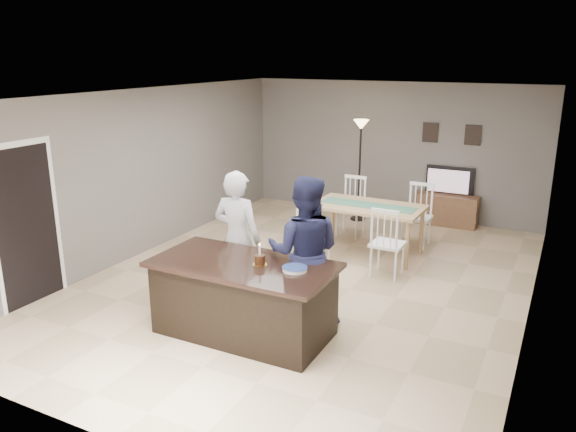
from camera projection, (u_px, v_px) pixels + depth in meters
The scene contains 14 objects.
floor at pixel (308, 281), 8.29m from camera, with size 8.00×8.00×0.00m, color tan.
room_shell at pixel (309, 169), 7.82m from camera, with size 8.00×8.00×8.00m.
kitchen_island at pixel (244, 298), 6.62m from camera, with size 2.15×1.10×0.90m.
tv_console at pixel (446, 210), 10.91m from camera, with size 1.20×0.40×0.60m, color brown.
television at pixel (449, 181), 10.81m from camera, with size 0.91×0.12×0.53m, color black.
tv_screen_glow at pixel (448, 181), 10.74m from camera, with size 0.78×0.78×0.00m, color orange.
picture_frames at pixel (451, 134), 10.70m from camera, with size 1.10×0.02×0.38m.
doorway at pixel (25, 212), 7.27m from camera, with size 0.00×2.10×2.65m.
woman at pixel (237, 238), 7.33m from camera, with size 0.66×0.43×1.81m, color silver.
man at pixel (304, 252), 6.73m from camera, with size 0.91×0.71×1.88m, color #1C1E3E.
birthday_cake at pixel (260, 260), 6.43m from camera, with size 0.17×0.17×0.26m.
plate_stack at pixel (295, 269), 6.26m from camera, with size 0.28×0.28×0.04m.
dining_table at pixel (368, 214), 9.23m from camera, with size 1.80×2.04×1.09m.
floor_lamp at pixel (361, 143), 10.89m from camera, with size 0.30×0.30×2.00m.
Camera 1 is at (3.22, -6.99, 3.24)m, focal length 35.00 mm.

